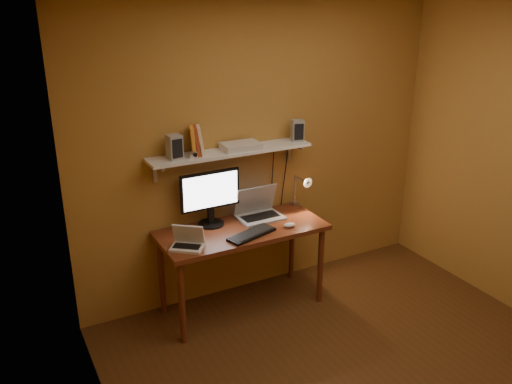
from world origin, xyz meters
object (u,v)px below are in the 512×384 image
desk_lamp (302,187)px  speaker_left (174,147)px  monitor (210,195)px  keyboard (252,234)px  speaker_right (297,130)px  laptop (258,209)px  mouse (290,225)px  shelf_camera (194,154)px  wall_shelf (231,152)px  desk (242,238)px  netbook (188,241)px  router (241,146)px

desk_lamp → speaker_left: 1.26m
monitor → keyboard: (0.20, -0.35, -0.25)m
keyboard → speaker_right: (0.63, 0.36, 0.70)m
keyboard → monitor: bearing=103.2°
laptop → mouse: bearing=-67.2°
monitor → keyboard: monitor is taller
mouse → desk_lamp: (0.30, 0.29, 0.19)m
laptop → shelf_camera: shelf_camera is taller
monitor → laptop: 0.47m
wall_shelf → shelf_camera: bearing=-171.0°
mouse → desk_lamp: bearing=57.7°
wall_shelf → desk_lamp: 0.77m
desk → keyboard: bearing=-88.0°
laptop → speaker_left: size_ratio=2.02×
desk → mouse: size_ratio=13.86×
monitor → keyboard: bearing=-60.6°
monitor → shelf_camera: bearing=-161.9°
netbook → shelf_camera: 0.68m
monitor → speaker_left: bearing=-179.5°
keyboard → speaker_left: (-0.49, 0.34, 0.71)m
shelf_camera → keyboard: bearing=-41.0°
wall_shelf → monitor: 0.40m
wall_shelf → desk: bearing=-90.0°
speaker_right → shelf_camera: 0.98m
desk_lamp → speaker_right: size_ratio=2.08×
speaker_left → router: speaker_left is taller
desk_lamp → shelf_camera: 1.09m
laptop → desk_lamp: 0.45m
monitor → keyboard: 0.48m
speaker_left → mouse: bearing=-27.5°
desk → shelf_camera: bearing=157.6°
monitor → netbook: size_ratio=1.74×
laptop → netbook: bearing=-161.1°
wall_shelf → speaker_left: 0.50m
desk_lamp → speaker_right: bearing=106.2°
mouse → shelf_camera: (-0.71, 0.30, 0.63)m
monitor → speaker_left: size_ratio=2.74×
desk_lamp → desk: bearing=-169.2°
monitor → router: router is taller
wall_shelf → desk_lamp: (0.66, -0.07, -0.40)m
wall_shelf → keyboard: size_ratio=3.27×
laptop → speaker_left: (-0.72, 0.03, 0.65)m
desk → netbook: netbook is taller
desk → shelf_camera: size_ratio=15.25×
netbook → monitor: bearing=80.5°
desk_lamp → shelf_camera: size_ratio=4.08×
keyboard → shelf_camera: size_ratio=4.66×
desk → speaker_left: 0.96m
netbook → speaker_left: bearing=120.1°
laptop → desk_lamp: desk_lamp is taller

